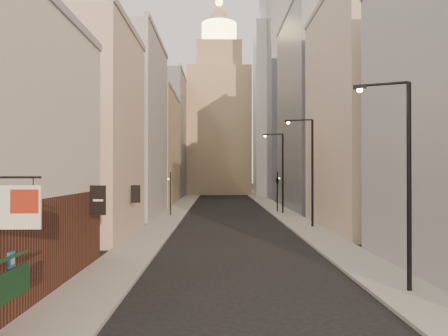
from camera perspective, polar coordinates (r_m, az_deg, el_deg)
sidewalk_left at (r=63.40m, az=-5.55°, el=-4.95°), size 3.00×140.00×0.15m
sidewalk_right at (r=63.66m, az=6.23°, el=-4.93°), size 3.00×140.00×0.15m
left_bldg_beige at (r=35.77m, az=-18.31°, el=4.30°), size 8.00×12.00×16.00m
left_bldg_grey at (r=51.37m, az=-12.91°, el=5.09°), size 8.00×16.00×20.00m
left_bldg_tan at (r=68.92m, az=-9.77°, el=2.42°), size 8.00×18.00×17.00m
left_bldg_wingrid at (r=88.91m, az=-7.75°, el=4.03°), size 8.00×20.00×24.00m
right_bldg_beige at (r=40.54m, az=18.43°, el=6.59°), size 8.00×16.00×20.00m
right_bldg_wingrid at (r=60.02m, az=12.07°, el=7.17°), size 8.00×20.00×26.00m
highrise at (r=90.50m, az=11.81°, el=12.72°), size 21.00×23.00×51.20m
clock_tower at (r=100.78m, az=-0.65°, el=6.72°), size 14.00×14.00×44.90m
white_tower at (r=87.78m, az=6.66°, el=8.43°), size 8.00×8.00×41.50m
streetlamp_near at (r=19.53m, az=22.35°, el=-0.49°), size 2.16×1.09×8.79m
streetlamp_mid at (r=39.79m, az=11.11°, el=0.30°), size 2.50×0.88×9.75m
streetlamp_far at (r=51.77m, az=7.41°, el=-0.02°), size 2.42×0.92×9.52m
traffic_light_left at (r=49.12m, az=-7.01°, el=-2.38°), size 0.55×0.44×5.00m
traffic_light_right at (r=54.00m, az=6.99°, el=-1.80°), size 0.63×0.61×5.00m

